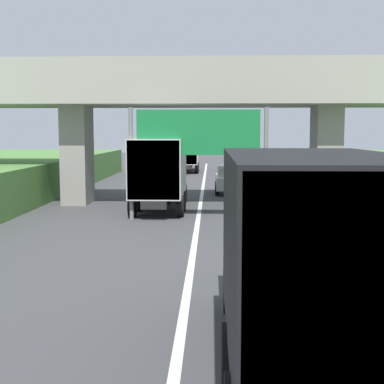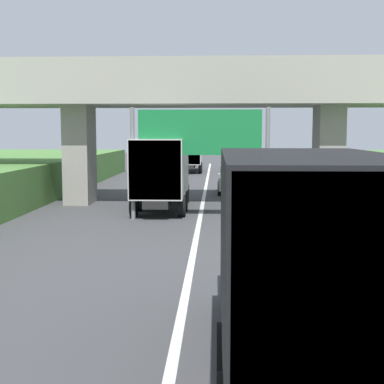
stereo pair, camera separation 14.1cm
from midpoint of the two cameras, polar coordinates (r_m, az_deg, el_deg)
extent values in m
cube|color=white|center=(23.22, 0.94, -3.02)|extent=(0.20, 85.07, 0.01)
cube|color=#9E998E|center=(28.61, 1.28, 10.01)|extent=(40.00, 4.80, 1.10)
cube|color=#9E998E|center=(26.50, 1.17, 12.70)|extent=(40.00, 0.36, 1.10)
cube|color=#9E998E|center=(30.91, 1.37, 11.77)|extent=(40.00, 0.36, 1.10)
cube|color=gray|center=(29.43, -11.41, 3.77)|extent=(1.30, 2.20, 5.07)
cube|color=gray|center=(29.15, 14.05, 3.69)|extent=(1.30, 2.20, 5.07)
cylinder|color=slate|center=(23.57, -5.98, 2.91)|extent=(0.18, 0.18, 4.77)
cylinder|color=slate|center=(23.41, 7.97, 2.87)|extent=(0.18, 0.18, 4.77)
cube|color=#167238|center=(23.28, 0.98, 6.19)|extent=(5.20, 0.12, 1.90)
cube|color=white|center=(23.26, 0.98, 6.19)|extent=(4.89, 0.01, 1.67)
cube|color=black|center=(9.16, 10.90, -13.48)|extent=(1.10, 7.30, 0.36)
cube|color=black|center=(11.36, 9.12, -3.18)|extent=(2.10, 2.10, 2.10)
cube|color=#2D3842|center=(12.32, 8.61, -1.03)|extent=(1.89, 0.06, 0.90)
cube|color=black|center=(7.76, 12.25, -5.75)|extent=(2.30, 5.20, 2.60)
cube|color=black|center=(5.32, 17.01, -11.47)|extent=(2.21, 0.04, 2.50)
cylinder|color=black|center=(11.60, 4.16, -10.07)|extent=(0.30, 0.96, 0.96)
cylinder|color=black|center=(11.82, 13.75, -9.93)|extent=(0.30, 0.96, 0.96)
cylinder|color=black|center=(8.40, 4.13, -16.56)|extent=(0.30, 0.96, 0.96)
cylinder|color=black|center=(8.73, 18.91, -15.99)|extent=(0.30, 0.96, 0.96)
cube|color=black|center=(52.19, -0.17, 2.85)|extent=(1.10, 7.30, 0.36)
cube|color=#B2B5B7|center=(54.73, -0.04, 4.30)|extent=(2.10, 2.10, 2.10)
cube|color=#2D3842|center=(55.74, 0.01, 4.64)|extent=(1.89, 0.06, 0.90)
cube|color=silver|center=(51.07, -0.22, 4.44)|extent=(2.30, 5.20, 2.60)
cube|color=#A8A8A4|center=(48.50, -0.37, 4.34)|extent=(2.21, 0.04, 2.50)
cylinder|color=black|center=(54.84, -1.05, 2.82)|extent=(0.30, 0.96, 0.96)
cylinder|color=black|center=(54.76, 0.97, 2.82)|extent=(0.30, 0.96, 0.96)
cylinder|color=black|center=(49.79, -1.53, 2.48)|extent=(0.30, 0.96, 0.96)
cylinder|color=black|center=(49.69, 0.93, 2.47)|extent=(0.30, 0.96, 0.96)
cylinder|color=black|center=(51.47, -1.40, 2.60)|extent=(0.30, 0.96, 0.96)
cylinder|color=black|center=(51.37, 0.98, 2.59)|extent=(0.30, 0.96, 0.96)
cube|color=black|center=(26.84, -2.85, -0.36)|extent=(1.10, 7.30, 0.36)
cube|color=#236B38|center=(29.31, -2.38, 2.62)|extent=(2.10, 2.10, 2.10)
cube|color=#2D3842|center=(30.30, -2.22, 3.30)|extent=(1.89, 0.06, 0.90)
cube|color=#B7B7B2|center=(25.66, -3.08, 2.66)|extent=(2.30, 5.20, 2.60)
cube|color=gray|center=(23.10, -3.70, 2.26)|extent=(2.21, 0.04, 2.50)
cylinder|color=black|center=(29.53, -4.25, -0.11)|extent=(0.30, 0.96, 0.96)
cylinder|color=black|center=(29.36, -0.49, -0.13)|extent=(0.30, 0.96, 0.96)
cylinder|color=black|center=(24.54, -5.87, -1.42)|extent=(0.30, 0.96, 0.96)
cylinder|color=black|center=(24.32, -0.88, -1.46)|extent=(0.30, 0.96, 0.96)
cylinder|color=black|center=(26.20, -5.34, -0.93)|extent=(0.30, 0.96, 0.96)
cylinder|color=black|center=(26.00, -0.66, -0.96)|extent=(0.30, 0.96, 0.96)
cylinder|color=black|center=(11.54, 18.92, -10.48)|extent=(0.30, 0.96, 0.96)
cube|color=silver|center=(33.80, 4.38, 1.06)|extent=(1.76, 4.10, 0.76)
cube|color=silver|center=(33.60, 4.40, 2.23)|extent=(1.56, 1.90, 0.64)
cube|color=#2D3842|center=(32.68, 4.45, 2.11)|extent=(1.44, 0.06, 0.54)
cylinder|color=black|center=(35.08, 2.97, 0.64)|extent=(0.22, 0.64, 0.64)
cylinder|color=black|center=(35.14, 5.64, 0.62)|extent=(0.22, 0.64, 0.64)
cylinder|color=black|center=(32.56, 3.00, 0.20)|extent=(0.22, 0.64, 0.64)
cylinder|color=black|center=(32.61, 5.88, 0.19)|extent=(0.22, 0.64, 0.64)
camera|label=1|loc=(0.07, -89.75, 0.03)|focal=51.54mm
camera|label=2|loc=(0.07, 90.25, -0.03)|focal=51.54mm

